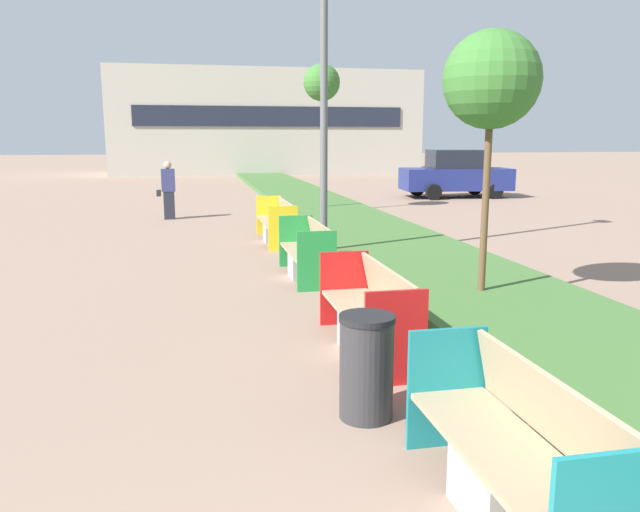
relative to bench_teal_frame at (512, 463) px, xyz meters
The scene contains 12 objects.
planter_grass_strip 9.14m from the bench_teal_frame, 75.65° to the left, with size 2.80×120.00×0.18m.
building_backdrop 39.07m from the bench_teal_frame, 85.49° to the left, with size 19.52×6.95×6.52m.
bench_teal_frame is the anchor object (origin of this frame).
bench_red_frame 3.18m from the bench_teal_frame, 89.97° to the left, with size 0.65×2.09×0.94m.
bench_green_frame 6.94m from the bench_teal_frame, 89.99° to the left, with size 0.65×2.00×0.94m.
bench_yellow_frame 10.73m from the bench_teal_frame, 89.97° to the left, with size 0.65×2.41×0.94m.
litter_bin 1.63m from the bench_teal_frame, 107.68° to the left, with size 0.47×0.47×0.90m.
street_lamp_post 9.49m from the bench_teal_frame, 85.87° to the left, with size 0.24×0.44×8.27m.
sapling_tree_near 5.97m from the bench_teal_frame, 66.00° to the left, with size 1.33×1.33×3.78m.
sapling_tree_far 16.64m from the bench_teal_frame, 82.37° to the left, with size 1.13×1.13×4.56m.
pedestrian_walking 15.52m from the bench_teal_frame, 99.42° to the left, with size 0.53×0.24×1.67m.
parked_car_distant 21.58m from the bench_teal_frame, 67.23° to the left, with size 4.35×2.17×1.86m.
Camera 1 is at (-0.95, -0.08, 2.35)m, focal length 35.00 mm.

